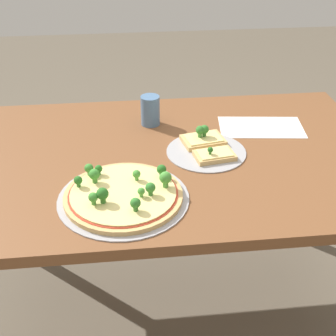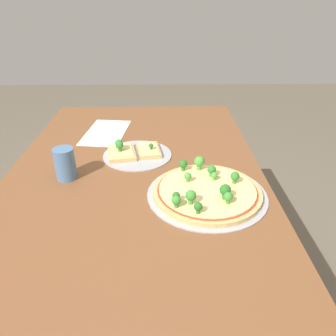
{
  "view_description": "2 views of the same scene",
  "coord_description": "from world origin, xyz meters",
  "px_view_note": "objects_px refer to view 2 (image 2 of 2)",
  "views": [
    {
      "loc": [
        0.17,
        1.32,
        1.51
      ],
      "look_at": [
        0.04,
        0.12,
        0.75
      ],
      "focal_mm": 50.0,
      "sensor_mm": 36.0,
      "label": 1
    },
    {
      "loc": [
        1.03,
        0.1,
        1.3
      ],
      "look_at": [
        0.04,
        0.12,
        0.75
      ],
      "focal_mm": 35.0,
      "sensor_mm": 36.0,
      "label": 2
    }
  ],
  "objects_px": {
    "pizza_tray_slice": "(134,152)",
    "drinking_cup": "(65,164)",
    "dining_table": "(137,188)",
    "pizza_tray_whole": "(207,191)"
  },
  "relations": [
    {
      "from": "pizza_tray_slice",
      "to": "drinking_cup",
      "type": "bearing_deg",
      "value": -51.11
    },
    {
      "from": "drinking_cup",
      "to": "dining_table",
      "type": "bearing_deg",
      "value": 105.65
    },
    {
      "from": "dining_table",
      "to": "drinking_cup",
      "type": "distance_m",
      "value": 0.28
    },
    {
      "from": "pizza_tray_whole",
      "to": "drinking_cup",
      "type": "distance_m",
      "value": 0.48
    },
    {
      "from": "pizza_tray_whole",
      "to": "dining_table",
      "type": "bearing_deg",
      "value": -127.02
    },
    {
      "from": "pizza_tray_slice",
      "to": "drinking_cup",
      "type": "distance_m",
      "value": 0.28
    },
    {
      "from": "pizza_tray_slice",
      "to": "drinking_cup",
      "type": "xyz_separation_m",
      "value": [
        0.17,
        -0.21,
        0.04
      ]
    },
    {
      "from": "pizza_tray_slice",
      "to": "drinking_cup",
      "type": "height_order",
      "value": "drinking_cup"
    },
    {
      "from": "dining_table",
      "to": "pizza_tray_whole",
      "type": "bearing_deg",
      "value": 52.98
    },
    {
      "from": "drinking_cup",
      "to": "pizza_tray_slice",
      "type": "bearing_deg",
      "value": 128.89
    }
  ]
}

